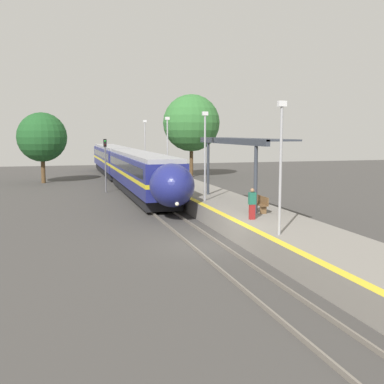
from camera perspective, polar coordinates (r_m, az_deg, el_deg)
name	(u,v)px	position (r m, az deg, el deg)	size (l,w,h in m)	color
ground_plane	(205,246)	(23.26, 1.58, -6.37)	(120.00, 120.00, 0.00)	#423F3D
rail_left	(191,245)	(23.04, -0.14, -6.31)	(0.08, 90.00, 0.15)	slate
rail_right	(219,243)	(23.46, 3.27, -6.08)	(0.08, 90.00, 0.15)	slate
train	(125,164)	(50.39, -7.98, 3.27)	(2.87, 45.96, 3.71)	black
platform_right	(275,231)	(24.44, 9.76, -4.57)	(4.13, 64.00, 1.04)	gray
platform_bench	(260,204)	(26.79, 8.09, -1.36)	(0.44, 1.61, 0.89)	brown
person_waiting	(252,203)	(24.43, 7.14, -1.36)	(0.36, 0.22, 1.58)	maroon
railway_signal	(105,160)	(44.19, -10.23, 3.73)	(0.28, 0.28, 4.82)	#59595E
lamppost_near	(281,160)	(20.66, 10.48, 3.80)	(0.36, 0.20, 5.68)	#9E9EA3
lamppost_mid	(205,150)	(30.75, 1.55, 4.95)	(0.36, 0.20, 5.68)	#9E9EA3
lamppost_far	(167,146)	(41.21, -2.93, 5.48)	(0.36, 0.20, 5.68)	#9E9EA3
lamppost_farthest	(145,143)	(51.83, -5.58, 5.78)	(0.36, 0.20, 5.68)	#9E9EA3
station_canopy	(238,142)	(30.09, 5.43, 5.87)	(2.02, 11.49, 4.02)	#333842
background_tree_left	(42,137)	(53.94, -17.36, 6.21)	(5.25, 5.25, 7.54)	brown
background_tree_right	(191,123)	(58.88, -0.07, 8.18)	(6.88, 6.88, 10.00)	brown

